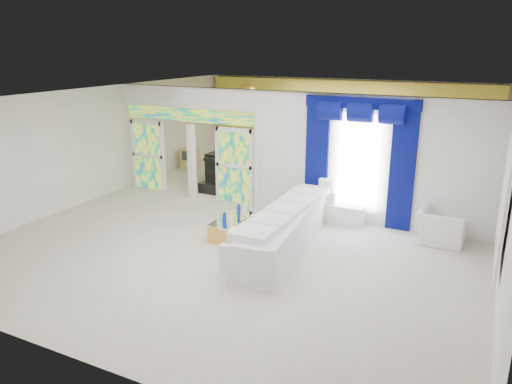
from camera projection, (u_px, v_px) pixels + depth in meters
The scene contains 22 objects.
floor at pixel (267, 221), 11.70m from camera, with size 12.00×12.00×0.00m, color #B7AF9E.
dividing_wall at pixel (370, 161), 11.21m from camera, with size 5.70×0.18×3.00m, color white.
dividing_header at pixel (187, 97), 12.98m from camera, with size 4.30×0.18×0.55m, color white.
stained_panel_left at pixel (148, 155), 14.09m from camera, with size 0.95×0.04×2.00m, color #994C3F.
stained_panel_right at pixel (235, 166), 12.87m from camera, with size 0.95×0.04×2.00m, color #994C3F.
stained_transom at pixel (188, 115), 13.12m from camera, with size 4.00×0.05×0.35m, color #994C3F.
window_pane at pixel (358, 163), 11.24m from camera, with size 1.00×0.02×2.30m, color white.
blue_drape_left at pixel (317, 161), 11.66m from camera, with size 0.55×0.10×2.80m, color #04094C.
blue_drape_right at pixel (402, 170), 10.81m from camera, with size 0.55×0.10×2.80m, color #04094C.
blue_pelmet at pixel (362, 103), 10.82m from camera, with size 2.60×0.12×0.25m, color #04094C.
wall_mirror at pixel (505, 199), 8.29m from camera, with size 0.04×2.70×1.90m, color white.
gold_curtains at pixel (342, 125), 16.33m from camera, with size 9.70×0.12×2.90m, color gold.
white_sofa at pixel (286, 230), 10.10m from camera, with size 0.86×4.00×0.76m, color white.
coffee_table at pixel (236, 224), 10.99m from camera, with size 0.55×1.64×0.36m, color gold.
console_table at pixel (337, 213), 11.61m from camera, with size 1.31×0.42×0.44m, color white.
table_lamp at pixel (326, 191), 11.60m from camera, with size 0.36×0.36×0.58m, color white.
armchair at pixel (442, 225), 10.46m from camera, with size 1.08×0.95×0.70m, color white.
grand_piano at pixel (240, 165), 15.15m from camera, with size 1.42×1.86×0.94m, color black.
piano_bench at pixel (214, 188), 13.87m from camera, with size 0.86×0.34×0.29m, color black.
tv_console at pixel (190, 159), 16.50m from camera, with size 0.50×0.46×0.73m, color tan.
chandelier at pixel (247, 93), 14.83m from camera, with size 0.60×0.60×0.60m, color gold.
decanters at pixel (234, 214), 10.82m from camera, with size 0.13×0.94×0.24m.
Camera 1 is at (4.65, -9.97, 4.06)m, focal length 34.22 mm.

